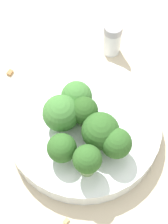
{
  "coord_description": "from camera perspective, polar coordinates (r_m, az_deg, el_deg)",
  "views": [
    {
      "loc": [
        0.09,
        0.22,
        0.49
      ],
      "look_at": [
        0.0,
        0.0,
        0.06
      ],
      "focal_mm": 60.0,
      "sensor_mm": 36.0,
      "label": 1
    }
  ],
  "objects": [
    {
      "name": "ground_plane",
      "position": [
        0.55,
        -0.0,
        -3.01
      ],
      "size": [
        3.0,
        3.0,
        0.0
      ],
      "primitive_type": "plane",
      "color": "beige"
    },
    {
      "name": "bowl",
      "position": [
        0.53,
        -0.0,
        -2.26
      ],
      "size": [
        0.22,
        0.22,
        0.03
      ],
      "primitive_type": "cylinder",
      "color": "silver",
      "rests_on": "ground_plane"
    },
    {
      "name": "broccoli_floret_0",
      "position": [
        0.51,
        -1.09,
        2.33
      ],
      "size": [
        0.04,
        0.04,
        0.05
      ],
      "color": "#84AD66",
      "rests_on": "bowl"
    },
    {
      "name": "broccoli_floret_1",
      "position": [
        0.49,
        -3.51,
        -0.22
      ],
      "size": [
        0.05,
        0.05,
        0.05
      ],
      "color": "#8EB770",
      "rests_on": "bowl"
    },
    {
      "name": "broccoli_floret_2",
      "position": [
        0.47,
        4.94,
        -4.83
      ],
      "size": [
        0.04,
        0.04,
        0.05
      ],
      "color": "#7A9E5B",
      "rests_on": "bowl"
    },
    {
      "name": "broccoli_floret_3",
      "position": [
        0.48,
        -3.39,
        -5.57
      ],
      "size": [
        0.04,
        0.04,
        0.04
      ],
      "color": "#84AD66",
      "rests_on": "bowl"
    },
    {
      "name": "broccoli_floret_4",
      "position": [
        0.48,
        2.52,
        -2.98
      ],
      "size": [
        0.05,
        0.05,
        0.05
      ],
      "color": "#84AD66",
      "rests_on": "bowl"
    },
    {
      "name": "broccoli_floret_5",
      "position": [
        0.49,
        0.2,
        0.18
      ],
      "size": [
        0.04,
        0.04,
        0.05
      ],
      "color": "#84AD66",
      "rests_on": "bowl"
    },
    {
      "name": "broccoli_floret_6",
      "position": [
        0.46,
        0.5,
        -7.39
      ],
      "size": [
        0.04,
        0.04,
        0.06
      ],
      "color": "#7A9E5B",
      "rests_on": "bowl"
    },
    {
      "name": "pepper_shaker",
      "position": [
        0.6,
        4.32,
        11.1
      ],
      "size": [
        0.03,
        0.03,
        0.06
      ],
      "color": "silver",
      "rests_on": "ground_plane"
    },
    {
      "name": "almond_crumb_0",
      "position": [
        0.61,
        -11.25,
        6.04
      ],
      "size": [
        0.01,
        0.01,
        0.01
      ],
      "primitive_type": "cube",
      "rotation": [
        0.0,
        0.0,
        3.84
      ],
      "color": "olive",
      "rests_on": "ground_plane"
    },
    {
      "name": "almond_crumb_1",
      "position": [
        0.5,
        -2.75,
        -16.23
      ],
      "size": [
        0.01,
        0.01,
        0.01
      ],
      "primitive_type": "cube",
      "rotation": [
        0.0,
        0.0,
        0.51
      ],
      "color": "tan",
      "rests_on": "ground_plane"
    }
  ]
}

